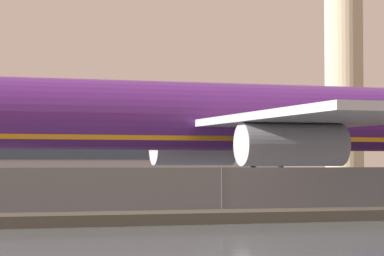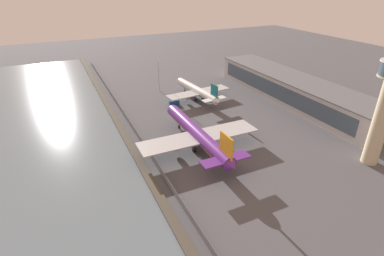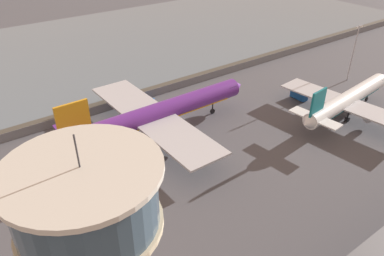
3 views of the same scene
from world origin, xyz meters
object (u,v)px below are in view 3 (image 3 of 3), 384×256
Objects in this scene: baggage_tug at (149,101)px; apron_light_mast_apron_west at (354,50)px; cargo_jet_purple at (157,114)px; ops_van at (299,95)px; passenger_jet_white_teal at (347,100)px.

baggage_tug is 67.16m from apron_light_mast_apron_west.
apron_light_mast_apron_west reaches higher than cargo_jet_purple.
ops_van is (-37.66, 24.40, 0.47)m from baggage_tug.
ops_van is (1.78, -14.11, -3.65)m from passenger_jet_white_teal.
cargo_jet_purple is at bearing 66.48° from baggage_tug.
ops_van reaches higher than baggage_tug.
apron_light_mast_apron_west is at bearing 179.49° from ops_van.
passenger_jet_white_teal is at bearing 31.93° from apron_light_mast_apron_west.
passenger_jet_white_teal reaches higher than baggage_tug.
baggage_tug is 0.68× the size of ops_van.
cargo_jet_purple is 69.40m from apron_light_mast_apron_west.
cargo_jet_purple is 3.00× the size of apron_light_mast_apron_west.
cargo_jet_purple is 51.59m from passenger_jet_white_teal.
passenger_jet_white_teal is 8.07× the size of ops_van.
apron_light_mast_apron_west is (-22.30, -13.90, 5.49)m from passenger_jet_white_teal.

